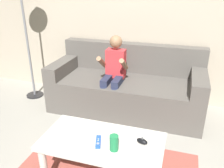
{
  "coord_description": "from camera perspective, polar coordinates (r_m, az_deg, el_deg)",
  "views": [
    {
      "loc": [
        0.63,
        -1.43,
        1.55
      ],
      "look_at": [
        -0.02,
        0.66,
        0.61
      ],
      "focal_mm": 37.81,
      "sensor_mm": 36.0,
      "label": 1
    }
  ],
  "objects": [
    {
      "name": "wall_back",
      "position": [
        3.2,
        6.28,
        17.89
      ],
      "size": [
        4.94,
        0.05,
        2.5
      ],
      "primitive_type": "cube",
      "color": "#B2A38E",
      "rests_on": "ground"
    },
    {
      "name": "game_remote_blue_near_edge",
      "position": [
        1.86,
        -3.35,
        -13.79
      ],
      "size": [
        0.08,
        0.14,
        0.03
      ],
      "color": "blue",
      "rests_on": "coffee_table"
    },
    {
      "name": "person_seated_on_couch",
      "position": [
        2.84,
        0.41,
        3.06
      ],
      "size": [
        0.32,
        0.4,
        0.98
      ],
      "color": "#282D47",
      "rests_on": "ground"
    },
    {
      "name": "couch",
      "position": [
        3.07,
        3.57,
        -0.87
      ],
      "size": [
        1.9,
        0.8,
        0.81
      ],
      "color": "#56514C",
      "rests_on": "ground"
    },
    {
      "name": "game_remote_white_far_corner",
      "position": [
        1.97,
        -10.32,
        -11.66
      ],
      "size": [
        0.14,
        0.11,
        0.03
      ],
      "color": "white",
      "rests_on": "coffee_table"
    },
    {
      "name": "soda_can",
      "position": [
        1.76,
        0.5,
        -14.04
      ],
      "size": [
        0.07,
        0.07,
        0.12
      ],
      "primitive_type": "cylinder",
      "color": "#1E7F47",
      "rests_on": "coffee_table"
    },
    {
      "name": "coffee_table",
      "position": [
        1.94,
        -2.33,
        -14.94
      ],
      "size": [
        0.96,
        0.5,
        0.42
      ],
      "color": "beige",
      "rests_on": "ground"
    },
    {
      "name": "nunchuk_black",
      "position": [
        1.86,
        7.3,
        -13.55
      ],
      "size": [
        0.1,
        0.07,
        0.05
      ],
      "color": "black",
      "rests_on": "coffee_table"
    }
  ]
}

